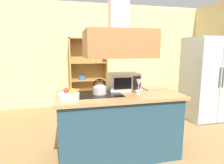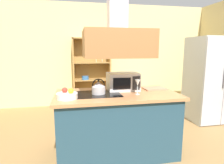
{
  "view_description": "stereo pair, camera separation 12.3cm",
  "coord_description": "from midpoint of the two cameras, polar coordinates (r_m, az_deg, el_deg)",
  "views": [
    {
      "loc": [
        -0.83,
        -2.19,
        1.51
      ],
      "look_at": [
        -0.15,
        0.68,
        1.0
      ],
      "focal_mm": 30.35,
      "sensor_mm": 36.0,
      "label": 1
    },
    {
      "loc": [
        -0.71,
        -2.21,
        1.51
      ],
      "look_at": [
        -0.15,
        0.68,
        1.0
      ],
      "focal_mm": 30.35,
      "sensor_mm": 36.0,
      "label": 2
    }
  ],
  "objects": [
    {
      "name": "ground_plane",
      "position": [
        2.78,
        5.34,
        -23.19
      ],
      "size": [
        7.8,
        7.8,
        0.0
      ],
      "primitive_type": "plane",
      "color": "olive"
    },
    {
      "name": "wall_back",
      "position": [
        5.26,
        -5.0,
        8.04
      ],
      "size": [
        6.0,
        0.12,
        2.7
      ],
      "primitive_type": "cube",
      "color": "beige",
      "rests_on": "ground"
    },
    {
      "name": "kitchen_island",
      "position": [
        2.81,
        0.4,
        -12.25
      ],
      "size": [
        1.71,
        0.9,
        0.9
      ],
      "color": "#214254",
      "rests_on": "ground"
    },
    {
      "name": "range_hood",
      "position": [
        2.61,
        0.44,
        14.09
      ],
      "size": [
        0.9,
        0.7,
        1.3
      ],
      "color": "#976438"
    },
    {
      "name": "refrigerator",
      "position": [
        4.55,
        26.05,
        0.87
      ],
      "size": [
        0.9,
        0.77,
        1.76
      ],
      "color": "#B6C0C0",
      "rests_on": "ground"
    },
    {
      "name": "dish_cabinet",
      "position": [
        5.05,
        -7.83,
        1.62
      ],
      "size": [
        0.97,
        0.4,
        1.8
      ],
      "color": "#A67C3F",
      "rests_on": "ground"
    },
    {
      "name": "kettle",
      "position": [
        2.61,
        -5.07,
        -1.72
      ],
      "size": [
        0.19,
        0.19,
        0.21
      ],
      "color": "#B6B3B7",
      "rests_on": "kitchen_island"
    },
    {
      "name": "cutting_board",
      "position": [
        3.03,
        11.53,
        -1.84
      ],
      "size": [
        0.35,
        0.25,
        0.02
      ],
      "primitive_type": "cube",
      "rotation": [
        0.0,
        0.0,
        0.03
      ],
      "color": "tan",
      "rests_on": "kitchen_island"
    },
    {
      "name": "microwave",
      "position": [
        2.88,
        2.15,
        0.19
      ],
      "size": [
        0.46,
        0.35,
        0.26
      ],
      "color": "silver",
      "rests_on": "kitchen_island"
    },
    {
      "name": "wine_glass_on_counter",
      "position": [
        2.6,
        6.71,
        -0.39
      ],
      "size": [
        0.08,
        0.08,
        0.21
      ],
      "color": "silver",
      "rests_on": "kitchen_island"
    },
    {
      "name": "fruit_bowl",
      "position": [
        2.43,
        -14.3,
        -4.01
      ],
      "size": [
        0.27,
        0.27,
        0.14
      ],
      "color": "silver",
      "rests_on": "kitchen_island"
    }
  ]
}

